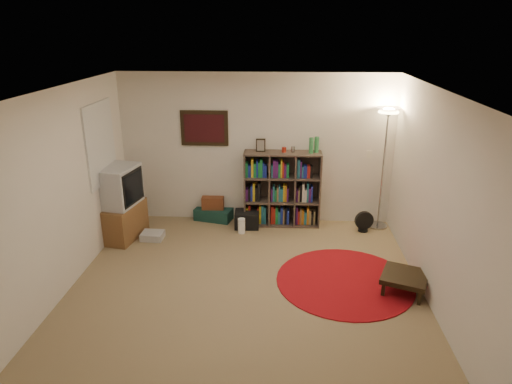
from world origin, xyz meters
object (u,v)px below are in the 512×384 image
floor_lamp (387,129)px  bookshelf (281,190)px  tv_stand (119,204)px  side_table (405,277)px  floor_fan (364,222)px  suitcase (215,213)px

floor_lamp → bookshelf: bearing=179.2°
tv_stand → side_table: (4.10, -1.35, -0.36)m
bookshelf → tv_stand: 2.61m
floor_lamp → side_table: 2.48m
bookshelf → floor_fan: bearing=-10.8°
side_table → floor_fan: bearing=97.0°
floor_fan → tv_stand: bearing=175.0°
floor_lamp → tv_stand: bearing=-171.0°
floor_fan → side_table: size_ratio=0.50×
floor_fan → tv_stand: tv_stand is taller
floor_fan → side_table: bearing=-94.5°
floor_lamp → tv_stand: floor_lamp is taller
floor_fan → suitcase: (-2.51, 0.38, -0.07)m
bookshelf → floor_lamp: bearing=-1.7°
bookshelf → tv_stand: bookshelf is taller
bookshelf → suitcase: bookshelf is taller
tv_stand → floor_lamp: bearing=19.6°
floor_fan → tv_stand: (-3.88, -0.44, 0.39)m
tv_stand → side_table: size_ratio=1.68×
floor_fan → bookshelf: bearing=158.6°
suitcase → side_table: bearing=-24.7°
bookshelf → suitcase: bearing=172.2°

